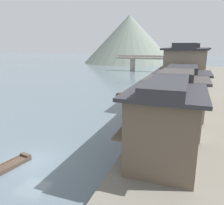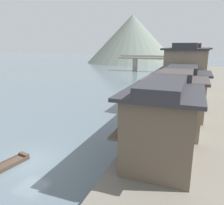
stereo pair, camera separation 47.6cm
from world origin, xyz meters
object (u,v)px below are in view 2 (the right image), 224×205
boat_moored_third (149,88)px  house_waterfront_nearest (162,123)px  boat_midriver_drifting (127,97)px  house_waterfront_tall (181,92)px  boat_midriver_upstream (162,85)px  house_waterfront_narrow (183,75)px  house_waterfront_second (174,103)px  mooring_post_dock_mid (146,118)px  stone_bridge (160,61)px  boat_moored_far (151,102)px  boat_upstream_distant (167,78)px  mooring_post_dock_near (126,146)px  boat_moored_nearest (151,81)px  boat_moored_second (128,128)px  house_waterfront_far (188,70)px

boat_moored_third → house_waterfront_nearest: 31.82m
boat_midriver_drifting → house_waterfront_tall: bearing=-46.6°
boat_midriver_upstream → house_waterfront_narrow: size_ratio=0.52×
boat_moored_third → house_waterfront_second: bearing=-73.5°
mooring_post_dock_mid → stone_bridge: bearing=97.5°
boat_moored_third → boat_moored_far: 10.91m
boat_moored_third → boat_upstream_distant: 17.32m
house_waterfront_nearest → mooring_post_dock_near: bearing=166.4°
house_waterfront_tall → mooring_post_dock_mid: bearing=-135.8°
house_waterfront_second → house_waterfront_narrow: bearing=89.7°
boat_midriver_drifting → house_waterfront_narrow: size_ratio=0.55×
house_waterfront_tall → stone_bridge: size_ratio=0.22×
boat_moored_nearest → boat_midriver_drifting: bearing=-91.0°
boat_moored_second → boat_midriver_upstream: bearing=90.9°
boat_moored_third → house_waterfront_tall: 20.95m
boat_moored_nearest → house_waterfront_tall: house_waterfront_tall is taller
boat_moored_far → house_waterfront_nearest: 21.05m
house_waterfront_second → house_waterfront_far: size_ratio=0.71×
house_waterfront_nearest → boat_moored_nearest: bearing=101.9°
house_waterfront_tall → house_waterfront_nearest: bearing=-92.3°
boat_moored_nearest → boat_moored_second: (4.28, -35.44, 0.15)m
house_waterfront_second → boat_moored_nearest: bearing=104.2°
boat_midriver_drifting → boat_upstream_distant: 26.36m
stone_bridge → boat_upstream_distant: bearing=-74.1°
boat_moored_far → mooring_post_dock_mid: (1.66, -11.90, 1.16)m
boat_moored_far → boat_midriver_upstream: 16.24m
house_waterfront_second → house_waterfront_tall: size_ratio=0.93×
boat_midriver_drifting → house_waterfront_far: size_ratio=0.55×
boat_moored_nearest → boat_midriver_drifting: size_ratio=0.96×
boat_midriver_upstream → mooring_post_dock_near: mooring_post_dock_near is taller
boat_upstream_distant → house_waterfront_narrow: house_waterfront_narrow is taller
boat_moored_third → boat_midriver_upstream: size_ratio=0.80×
boat_moored_third → house_waterfront_tall: size_ratio=0.55×
house_waterfront_tall → stone_bridge: bearing=101.6°
boat_upstream_distant → boat_moored_nearest: bearing=-121.5°
stone_bridge → boat_moored_second: bearing=-84.4°
boat_moored_third → boat_moored_far: size_ratio=0.97×
boat_upstream_distant → house_waterfront_second: size_ratio=0.61×
house_waterfront_narrow → house_waterfront_second: bearing=-90.3°
boat_midriver_drifting → stone_bridge: stone_bridge is taller
house_waterfront_far → mooring_post_dock_mid: (-3.52, -17.34, -3.82)m
house_waterfront_second → mooring_post_dock_mid: (-3.15, 2.04, -2.55)m
boat_moored_second → boat_moored_far: (0.14, 13.00, -0.11)m
boat_midriver_drifting → house_waterfront_nearest: house_waterfront_nearest is taller
boat_midriver_drifting → stone_bridge: 42.64m
house_waterfront_tall → boat_moored_far: bearing=120.4°
boat_moored_third → house_waterfront_nearest: house_waterfront_nearest is taller
boat_upstream_distant → mooring_post_dock_mid: 39.89m
stone_bridge → house_waterfront_narrow: bearing=-77.1°
boat_upstream_distant → house_waterfront_narrow: (5.95, -30.09, 4.97)m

